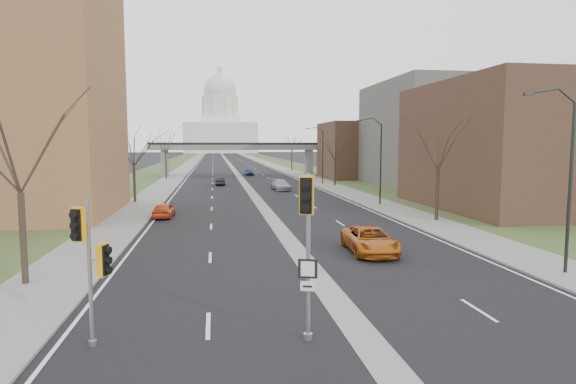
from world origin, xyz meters
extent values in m
plane|color=black|center=(0.00, 0.00, 0.00)|extent=(700.00, 700.00, 0.00)
cube|color=black|center=(0.00, 150.00, 0.01)|extent=(20.00, 600.00, 0.01)
cube|color=gray|center=(0.00, 150.00, 0.00)|extent=(1.20, 600.00, 0.02)
cube|color=gray|center=(12.00, 150.00, 0.06)|extent=(4.00, 600.00, 0.12)
cube|color=gray|center=(-12.00, 150.00, 0.06)|extent=(4.00, 600.00, 0.12)
cube|color=#354721|center=(18.00, 150.00, 0.05)|extent=(8.00, 600.00, 0.10)
cube|color=#354721|center=(-18.00, 150.00, 0.05)|extent=(8.00, 600.00, 0.10)
cube|color=brown|center=(24.00, 28.00, 6.00)|extent=(16.00, 20.00, 12.00)
cube|color=#5A5953|center=(28.00, 52.00, 7.50)|extent=(18.00, 22.00, 15.00)
cube|color=brown|center=(22.00, 70.00, 5.00)|extent=(14.00, 14.00, 10.00)
cube|color=slate|center=(-14.00, 80.00, 2.50)|extent=(1.20, 2.50, 5.00)
cube|color=slate|center=(14.00, 80.00, 2.50)|extent=(1.20, 2.50, 5.00)
cube|color=slate|center=(0.00, 80.00, 5.50)|extent=(34.00, 3.00, 1.00)
cube|color=black|center=(0.00, 80.00, 6.20)|extent=(34.00, 0.15, 0.50)
cube|color=silver|center=(0.00, 320.00, 10.00)|extent=(48.00, 42.00, 20.00)
cube|color=silver|center=(0.00, 320.00, 22.00)|extent=(26.00, 26.00, 5.00)
cylinder|color=silver|center=(0.00, 320.00, 31.00)|extent=(22.00, 22.00, 14.00)
sphere|color=silver|center=(0.00, 320.00, 42.00)|extent=(22.00, 22.00, 22.00)
cylinder|color=silver|center=(0.00, 320.00, 53.50)|extent=(3.60, 3.60, 4.50)
cylinder|color=black|center=(11.80, 6.00, 4.12)|extent=(0.16, 0.16, 8.00)
cube|color=black|center=(9.50, 6.00, 8.47)|extent=(0.45, 0.18, 0.14)
cylinder|color=black|center=(11.80, 32.00, 4.12)|extent=(0.16, 0.16, 8.00)
cube|color=black|center=(9.50, 32.00, 8.47)|extent=(0.45, 0.18, 0.14)
cylinder|color=black|center=(11.80, 58.00, 4.12)|extent=(0.16, 0.16, 8.00)
cube|color=black|center=(9.50, 58.00, 8.47)|extent=(0.45, 0.18, 0.14)
cylinder|color=#382B21|center=(-13.00, 8.00, 2.12)|extent=(0.28, 0.28, 4.00)
cylinder|color=#382B21|center=(-13.00, 38.00, 2.00)|extent=(0.28, 0.28, 3.75)
cylinder|color=#382B21|center=(-13.00, 72.00, 2.25)|extent=(0.28, 0.28, 4.25)
cylinder|color=#382B21|center=(13.00, 22.00, 2.12)|extent=(0.28, 0.28, 4.00)
cylinder|color=#382B21|center=(13.00, 55.00, 1.87)|extent=(0.28, 0.28, 3.50)
cylinder|color=#382B21|center=(13.00, 95.00, 2.25)|extent=(0.28, 0.28, 4.25)
cylinder|color=gray|center=(-8.51, 0.91, 2.30)|extent=(0.12, 0.12, 4.59)
cylinder|color=gray|center=(-8.51, 0.91, 0.09)|extent=(0.25, 0.25, 0.18)
cube|color=orange|center=(-8.67, 0.50, 3.88)|extent=(0.47, 0.46, 1.02)
cube|color=orange|center=(-8.10, 0.76, 2.74)|extent=(0.46, 0.47, 1.02)
cylinder|color=gray|center=(-1.83, 0.36, 2.66)|extent=(0.14, 0.14, 5.31)
cylinder|color=gray|center=(-1.83, 0.36, 0.10)|extent=(0.29, 0.29, 0.20)
cube|color=orange|center=(-1.99, -0.12, 4.70)|extent=(0.53, 0.52, 1.17)
cube|color=black|center=(-1.83, 0.36, 2.35)|extent=(0.60, 0.23, 0.61)
cube|color=silver|center=(-1.83, 0.36, 1.79)|extent=(0.45, 0.18, 0.31)
imported|color=#C23D16|center=(-8.96, 27.20, 0.66)|extent=(1.78, 3.97, 1.32)
imported|color=black|center=(-3.90, 58.61, 0.63)|extent=(1.58, 3.91, 1.26)
imported|color=#B15312|center=(4.05, 11.90, 0.74)|extent=(2.66, 5.39, 1.47)
imported|color=#94959B|center=(4.12, 49.42, 0.70)|extent=(2.37, 4.97, 1.40)
imported|color=navy|center=(2.05, 80.71, 0.65)|extent=(1.87, 3.92, 1.29)
camera|label=1|loc=(-4.72, -14.17, 6.24)|focal=30.00mm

